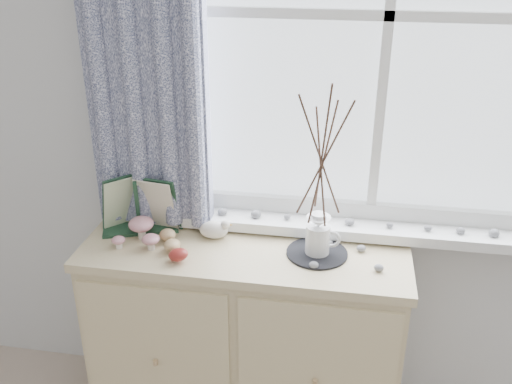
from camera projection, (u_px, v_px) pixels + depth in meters
The scene contains 8 objects.
sideboard at pixel (246, 340), 2.27m from camera, with size 1.20×0.45×0.85m.
botanical_book at pixel (136, 207), 2.13m from camera, with size 0.33×0.13×0.23m, color #1B3925, non-canonical shape.
toadstool_cluster at pixel (141, 230), 2.10m from camera, with size 0.18×0.15×0.09m.
wooden_eggs at pixel (173, 245), 2.05m from camera, with size 0.14×0.18×0.07m.
songbird_figurine at pixel (214, 229), 2.14m from camera, with size 0.14×0.07×0.08m, color white, non-canonical shape.
crocheted_doily at pixel (317, 253), 2.04m from camera, with size 0.22×0.22×0.01m, color black.
twig_pitcher at pixel (322, 156), 1.88m from camera, with size 0.24×0.24×0.66m.
sideboard_pebbles at pixel (335, 251), 2.04m from camera, with size 0.33×0.23×0.02m.
Camera 1 is at (0.19, -0.02, 1.92)m, focal length 40.00 mm.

